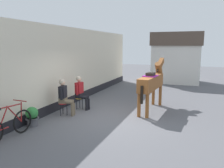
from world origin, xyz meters
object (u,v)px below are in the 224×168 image
object	(u,v)px
seated_visitor_near	(65,95)
saddled_horse_center	(152,82)
leaning_bicycle	(8,126)
seated_visitor_far	(81,91)
flower_planter_near	(32,116)

from	to	relation	value
seated_visitor_near	saddled_horse_center	world-z (taller)	saddled_horse_center
saddled_horse_center	leaning_bicycle	bearing A→B (deg)	-126.03
seated_visitor_far	leaning_bicycle	xyz separation A→B (m)	(-0.41, -3.39, -0.38)
seated_visitor_near	leaning_bicycle	xyz separation A→B (m)	(-0.25, -2.45, -0.38)
saddled_horse_center	seated_visitor_near	bearing A→B (deg)	-146.92
flower_planter_near	leaning_bicycle	distance (m)	1.08
seated_visitor_near	seated_visitor_far	bearing A→B (deg)	80.32
flower_planter_near	leaning_bicycle	size ratio (longest dim) A/B	0.36
flower_planter_near	leaning_bicycle	world-z (taller)	leaning_bicycle
saddled_horse_center	flower_planter_near	distance (m)	4.69
leaning_bicycle	flower_planter_near	bearing A→B (deg)	95.79
leaning_bicycle	seated_visitor_far	bearing A→B (deg)	83.05
seated_visitor_near	seated_visitor_far	world-z (taller)	same
seated_visitor_far	saddled_horse_center	size ratio (longest dim) A/B	0.46
seated_visitor_near	saddled_horse_center	xyz separation A→B (m)	(2.90, 1.89, 0.38)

